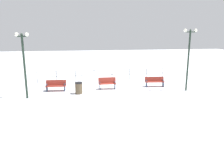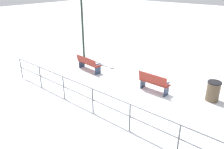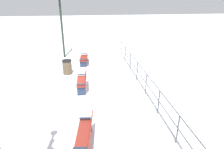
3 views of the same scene
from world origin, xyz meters
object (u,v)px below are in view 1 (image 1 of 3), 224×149
at_px(trash_bin, 79,88).
at_px(bench_nearest, 56,85).
at_px(bench_third, 155,81).
at_px(lamppost_middle, 189,51).
at_px(bench_second, 107,83).
at_px(lamppost_near, 24,57).

bearing_deg(trash_bin, bench_nearest, -120.69).
relative_size(bench_nearest, bench_third, 0.95).
bearing_deg(lamppost_middle, bench_second, -103.29).
bearing_deg(bench_third, lamppost_middle, 58.37).
xyz_separation_m(bench_second, trash_bin, (0.98, -2.37, -0.05)).
bearing_deg(lamppost_middle, bench_nearest, -98.70).
bearing_deg(lamppost_middle, bench_third, -127.47).
distance_m(bench_second, lamppost_near, 6.76).
xyz_separation_m(bench_second, lamppost_near, (1.50, -6.08, 2.53)).
bearing_deg(bench_third, bench_second, -82.61).
xyz_separation_m(bench_third, lamppost_near, (1.61, -10.33, 2.57)).
height_order(bench_nearest, lamppost_near, lamppost_near).
bearing_deg(bench_second, lamppost_middle, 77.32).
relative_size(bench_nearest, bench_second, 1.12).
bearing_deg(lamppost_near, lamppost_middle, 90.00).
distance_m(bench_nearest, lamppost_near, 3.57).
relative_size(bench_second, lamppost_near, 0.32).
xyz_separation_m(bench_third, trash_bin, (1.10, -6.62, -0.01)).
bearing_deg(lamppost_near, trash_bin, 97.92).
relative_size(bench_second, bench_third, 0.85).
distance_m(bench_nearest, bench_second, 4.23).
bearing_deg(bench_nearest, bench_third, 93.21).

